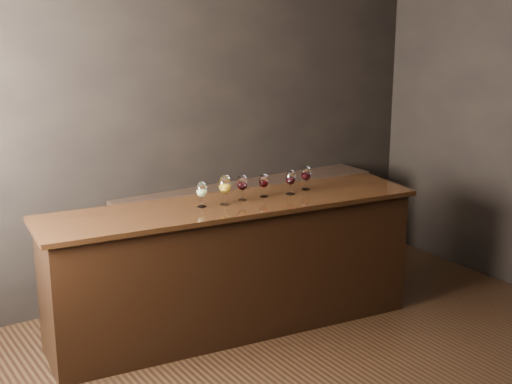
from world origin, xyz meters
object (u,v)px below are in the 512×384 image
glass_amber (225,186)px  glass_red_d (306,174)px  glass_white (202,191)px  glass_red_c (291,178)px  bar_counter (233,269)px  glass_red_a (242,184)px  glass_red_b (264,182)px  back_bar_shelf (248,233)px

glass_amber → glass_red_d: bearing=1.5°
glass_white → glass_red_c: 0.73m
bar_counter → glass_amber: (-0.07, -0.01, 0.65)m
glass_red_a → glass_red_d: 0.57m
glass_red_b → glass_red_d: bearing=-1.2°
bar_counter → back_bar_shelf: 0.98m
glass_red_c → bar_counter: bearing=175.6°
glass_white → glass_red_d: bearing=-1.5°
back_bar_shelf → glass_amber: (-0.69, -0.77, 0.70)m
back_bar_shelf → glass_red_b: glass_red_b is taller
back_bar_shelf → glass_white: bearing=-139.6°
glass_red_a → glass_red_b: bearing=-2.0°
glass_red_a → back_bar_shelf: bearing=54.7°
bar_counter → glass_red_a: glass_red_a is taller
back_bar_shelf → glass_red_d: bearing=-86.2°
glass_white → back_bar_shelf: bearing=40.4°
bar_counter → glass_amber: size_ratio=13.05×
glass_white → glass_amber: glass_amber is taller
back_bar_shelf → glass_white: (-0.86, -0.73, 0.67)m
glass_white → glass_red_a: bearing=-1.5°
glass_white → glass_red_c: bearing=-5.4°
glass_white → bar_counter: bearing=-7.5°
bar_counter → glass_red_d: (0.67, 0.01, 0.63)m
glass_white → glass_red_a: glass_red_a is taller
glass_red_d → back_bar_shelf: bearing=93.8°
glass_white → glass_red_b: bearing=-1.7°
bar_counter → glass_red_c: glass_red_c is taller
back_bar_shelf → glass_red_a: glass_red_a is taller
glass_amber → glass_red_c: (0.56, -0.03, -0.02)m
glass_red_a → glass_red_c: (0.39, -0.06, -0.00)m
back_bar_shelf → glass_amber: 1.25m
bar_counter → glass_white: 0.67m
glass_red_d → glass_red_c: bearing=-166.0°
glass_white → glass_red_d: (0.91, -0.02, 0.00)m
bar_counter → glass_red_d: bearing=7.4°
glass_amber → glass_red_b: glass_amber is taller
bar_counter → glass_red_a: (0.10, 0.02, 0.64)m
glass_red_c → glass_red_a: bearing=171.3°
back_bar_shelf → glass_red_b: size_ratio=14.39×
bar_counter → back_bar_shelf: bearing=57.4°
glass_red_a → glass_red_b: (0.18, -0.01, -0.01)m
glass_red_b → back_bar_shelf: bearing=65.6°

